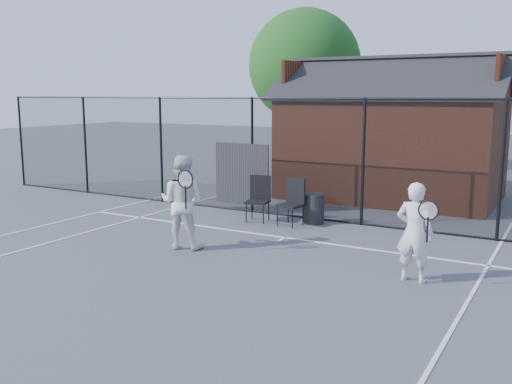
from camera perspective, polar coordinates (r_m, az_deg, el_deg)
The scene contains 10 objects.
ground at distance 9.90m, azimuth -4.96°, elevation -8.34°, with size 80.00×80.00×0.00m, color #484C53.
court_lines at distance 8.91m, azimuth -9.88°, elevation -10.52°, with size 11.02×18.00×0.01m.
fence at distance 14.03m, azimuth 5.61°, elevation 3.07°, with size 22.04×3.00×3.00m.
clubhouse at distance 17.48m, azimuth 13.46°, elevation 4.70°, with size 6.50×4.36×4.19m.
tree_left at distance 23.44m, azimuth 4.89°, elevation 12.47°, with size 4.48×4.48×6.44m.
player_front at distance 9.73m, azimuth 15.58°, elevation -3.88°, with size 0.76×0.57×1.67m.
player_back at distance 11.50m, azimuth -7.41°, elevation -0.99°, with size 1.09×0.91×1.88m.
chair_left at distance 13.83m, azimuth 0.16°, elevation -0.77°, with size 0.52×0.54×1.09m, color black.
chair_right at distance 13.42m, azimuth 3.45°, elevation -1.12°, with size 0.52×0.54×1.08m, color black.
waste_bin at distance 13.74m, azimuth 5.79°, elevation -1.66°, with size 0.50×0.50×0.72m, color #262626.
Camera 1 is at (5.39, -7.72, 3.08)m, focal length 40.00 mm.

